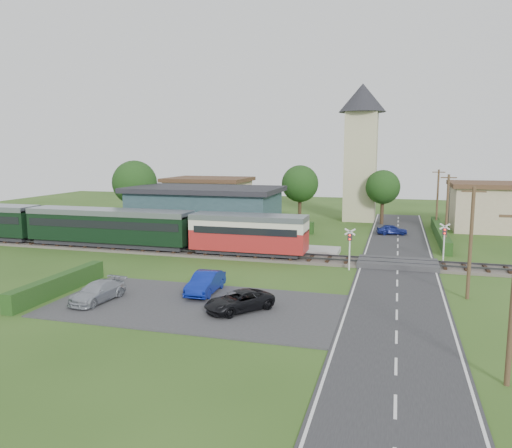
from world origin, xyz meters
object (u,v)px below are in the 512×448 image
(church_tower, at_px, (361,142))
(crossing_signal_near, at_px, (350,243))
(car_park_dark, at_px, (239,301))
(house_west, at_px, (209,197))
(crossing_signal_far, at_px, (444,237))
(train, at_px, (80,224))
(car_park_blue, at_px, (205,283))
(equipment_hut, at_px, (110,225))
(pedestrian_near, at_px, (239,234))
(station_building, at_px, (205,211))
(pedestrian_far, at_px, (145,231))
(car_on_road, at_px, (392,229))
(car_park_silver, at_px, (98,292))
(house_east, at_px, (489,206))

(church_tower, bearing_deg, crossing_signal_near, -87.18)
(car_park_dark, bearing_deg, house_west, 152.61)
(crossing_signal_near, relative_size, crossing_signal_far, 1.00)
(train, relative_size, car_park_dark, 10.54)
(train, relative_size, car_park_blue, 10.46)
(equipment_hut, xyz_separation_m, pedestrian_near, (13.56, 0.37, -0.42))
(station_building, height_order, pedestrian_near, station_building)
(equipment_hut, xyz_separation_m, church_tower, (23.00, 22.80, 8.48))
(pedestrian_near, bearing_deg, crossing_signal_far, -172.55)
(pedestrian_near, bearing_deg, church_tower, -101.65)
(crossing_signal_near, height_order, pedestrian_far, crossing_signal_near)
(station_building, height_order, crossing_signal_far, station_building)
(equipment_hut, bearing_deg, church_tower, 44.75)
(train, xyz_separation_m, pedestrian_near, (14.74, 3.57, -0.85))
(house_west, bearing_deg, car_on_road, -17.67)
(church_tower, distance_m, pedestrian_far, 30.94)
(crossing_signal_far, bearing_deg, car_on_road, 108.34)
(house_west, xyz_separation_m, car_park_blue, (13.15, -34.50, -2.03))
(station_building, xyz_separation_m, car_park_blue, (8.15, -20.49, -1.93))
(equipment_hut, distance_m, car_park_dark, 26.10)
(station_building, relative_size, car_park_silver, 3.95)
(equipment_hut, height_order, car_park_dark, equipment_hut)
(train, relative_size, house_east, 4.91)
(equipment_hut, bearing_deg, house_west, 81.38)
(house_east, distance_m, crossing_signal_far, 20.64)
(car_park_blue, bearing_deg, pedestrian_far, 128.31)
(station_building, xyz_separation_m, car_park_dark, (11.32, -23.31, -2.04))
(station_building, distance_m, church_tower, 23.89)
(car_on_road, distance_m, car_park_silver, 34.55)
(crossing_signal_far, bearing_deg, house_west, 144.23)
(house_west, height_order, crossing_signal_far, house_west)
(car_park_silver, bearing_deg, pedestrian_far, 117.21)
(station_building, distance_m, pedestrian_near, 7.89)
(house_east, bearing_deg, car_park_silver, -126.68)
(house_east, bearing_deg, crossing_signal_far, -108.08)
(car_on_road, bearing_deg, crossing_signal_far, -172.84)
(car_park_silver, relative_size, car_park_dark, 0.99)
(equipment_hut, relative_size, car_park_blue, 0.62)
(crossing_signal_near, relative_size, pedestrian_near, 1.88)
(crossing_signal_near, bearing_deg, car_park_dark, -113.12)
(house_west, bearing_deg, pedestrian_near, -61.48)
(pedestrian_near, bearing_deg, car_park_silver, 91.78)
(house_east, xyz_separation_m, pedestrian_near, (-24.44, -18.43, -1.47))
(car_on_road, xyz_separation_m, car_park_blue, (-11.19, -26.75, 0.16))
(car_on_road, bearing_deg, station_building, 96.73)
(pedestrian_near, bearing_deg, crossing_signal_near, 162.31)
(church_tower, relative_size, car_on_road, 5.41)
(train, bearing_deg, church_tower, 47.08)
(car_park_blue, bearing_deg, church_tower, 78.38)
(church_tower, xyz_separation_m, house_east, (15.00, -4.00, -7.43))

